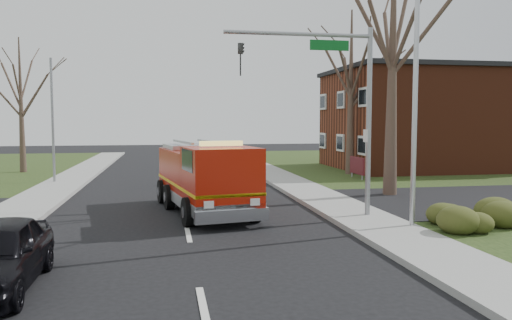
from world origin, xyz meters
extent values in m
plane|color=black|center=(0.00, 0.00, 0.00)|extent=(120.00, 120.00, 0.00)
cube|color=gray|center=(6.20, 0.00, 0.07)|extent=(2.40, 80.00, 0.15)
cube|color=maroon|center=(19.00, 18.00, 3.50)|extent=(15.00, 10.00, 7.00)
cube|color=black|center=(19.00, 18.00, 7.10)|extent=(15.40, 10.40, 0.30)
cube|color=silver|center=(11.45, 18.00, 2.00)|extent=(0.12, 1.40, 1.20)
cube|color=#54131A|center=(10.50, 12.50, 0.90)|extent=(0.12, 2.00, 1.00)
cylinder|color=gray|center=(10.50, 11.70, 0.45)|extent=(0.08, 0.08, 0.90)
cylinder|color=gray|center=(10.50, 13.30, 0.45)|extent=(0.08, 0.08, 0.90)
ellipsoid|color=#2C3714|center=(9.00, -1.00, 0.58)|extent=(2.80, 2.00, 0.90)
cone|color=#402F25|center=(9.50, 6.00, 6.00)|extent=(0.64, 0.64, 12.00)
cone|color=#402F25|center=(11.00, 15.00, 5.25)|extent=(0.56, 0.56, 10.50)
cone|color=#402F25|center=(-10.00, 20.00, 4.50)|extent=(0.44, 0.44, 9.00)
cylinder|color=gray|center=(6.50, 1.50, 3.40)|extent=(0.18, 0.18, 6.80)
cylinder|color=gray|center=(3.90, 1.50, 6.50)|extent=(5.20, 0.14, 0.14)
cube|color=#0C591E|center=(5.00, 1.50, 6.15)|extent=(1.40, 0.06, 0.35)
imported|color=black|center=(1.90, 1.50, 6.15)|extent=(0.22, 0.18, 1.10)
cylinder|color=#B7BABF|center=(7.20, -0.50, 4.20)|extent=(0.16, 0.16, 8.40)
cylinder|color=gray|center=(-6.80, 14.00, 3.50)|extent=(0.14, 0.14, 7.00)
cube|color=#A61607|center=(0.62, 4.92, 1.41)|extent=(3.12, 5.05, 1.90)
cube|color=#A61607|center=(1.20, 1.52, 1.54)|extent=(2.72, 2.72, 2.18)
cube|color=#B7BABF|center=(0.81, 3.85, 0.63)|extent=(3.54, 7.38, 0.41)
cube|color=#E5B20C|center=(0.81, 3.85, 1.13)|extent=(3.55, 7.38, 0.11)
cube|color=black|center=(1.37, 0.54, 2.22)|extent=(2.04, 0.44, 0.77)
cube|color=#E5D866|center=(1.20, 1.52, 2.77)|extent=(1.48, 0.56, 0.16)
cylinder|color=black|center=(0.06, 1.24, 0.50)|extent=(0.48, 1.04, 1.00)
cylinder|color=black|center=(2.38, 1.63, 0.50)|extent=(0.48, 1.04, 1.00)
cylinder|color=black|center=(-0.81, 6.33, 0.50)|extent=(0.48, 1.04, 1.00)
cylinder|color=black|center=(1.51, 6.73, 0.50)|extent=(0.48, 1.04, 1.00)
camera|label=1|loc=(-0.67, -15.32, 3.53)|focal=35.00mm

